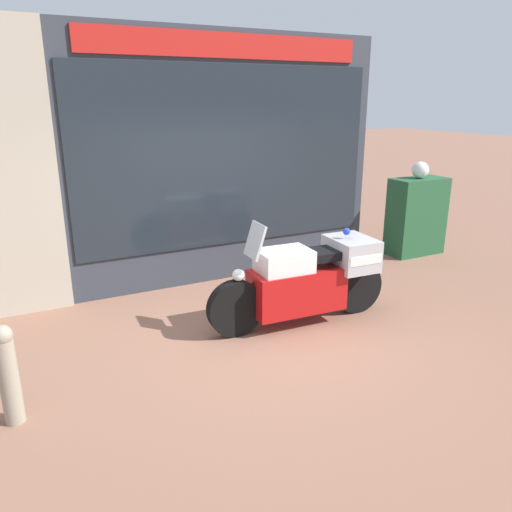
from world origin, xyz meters
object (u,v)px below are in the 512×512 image
(paramedic_motorcycle, at_px, (309,278))
(utility_cabinet, at_px, (416,216))
(white_helmet, at_px, (420,170))
(street_bollard, at_px, (8,373))

(paramedic_motorcycle, xyz_separation_m, utility_cabinet, (3.15, 1.51, 0.10))
(utility_cabinet, height_order, white_helmet, white_helmet)
(paramedic_motorcycle, relative_size, utility_cabinet, 1.76)
(paramedic_motorcycle, bearing_deg, street_bollard, 12.92)
(utility_cabinet, distance_m, white_helmet, 0.79)
(paramedic_motorcycle, relative_size, street_bollard, 2.60)
(white_helmet, bearing_deg, paramedic_motorcycle, -154.29)
(street_bollard, bearing_deg, paramedic_motorcycle, 9.81)
(paramedic_motorcycle, bearing_deg, utility_cabinet, -151.29)
(utility_cabinet, bearing_deg, street_bollard, -162.07)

